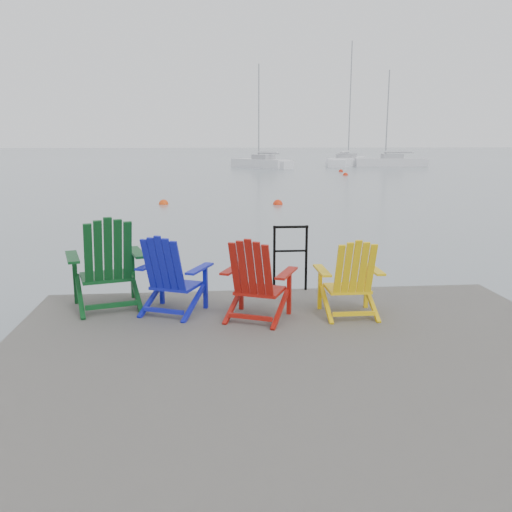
{
  "coord_description": "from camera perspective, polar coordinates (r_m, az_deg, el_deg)",
  "views": [
    {
      "loc": [
        -0.88,
        -4.68,
        2.52
      ],
      "look_at": [
        -0.16,
        3.1,
        0.85
      ],
      "focal_mm": 38.0,
      "sensor_mm": 36.0,
      "label": 1
    }
  ],
  "objects": [
    {
      "name": "dock",
      "position": [
        5.23,
        4.99,
        -12.5
      ],
      "size": [
        6.0,
        5.0,
        1.4
      ],
      "color": "#2D2A28",
      "rests_on": "ground"
    },
    {
      "name": "buoy_c",
      "position": [
        41.23,
        9.4,
        8.38
      ],
      "size": [
        0.39,
        0.39,
        0.39
      ],
      "primitive_type": "sphere",
      "color": "red",
      "rests_on": "ground"
    },
    {
      "name": "buoy_b",
      "position": [
        22.32,
        -9.69,
        5.4
      ],
      "size": [
        0.39,
        0.39,
        0.39
      ],
      "primitive_type": "sphere",
      "color": "#EC450D",
      "rests_on": "ground"
    },
    {
      "name": "sailboat_mid",
      "position": [
        58.51,
        9.57,
        9.76
      ],
      "size": [
        6.23,
        9.44,
        12.74
      ],
      "rotation": [
        0.0,
        0.0,
        -0.45
      ],
      "color": "white",
      "rests_on": "ground"
    },
    {
      "name": "sailboat_far",
      "position": [
        56.69,
        13.8,
        9.51
      ],
      "size": [
        6.87,
        2.21,
        9.55
      ],
      "rotation": [
        0.0,
        0.0,
        1.5
      ],
      "color": "silver",
      "rests_on": "ground"
    },
    {
      "name": "handrail",
      "position": [
        7.37,
        3.64,
        0.47
      ],
      "size": [
        0.48,
        0.04,
        0.9
      ],
      "color": "black",
      "rests_on": "dock"
    },
    {
      "name": "chair_green",
      "position": [
        6.77,
        -15.43,
        -0.72
      ],
      "size": [
        1.06,
        1.0,
        1.13
      ],
      "rotation": [
        0.0,
        0.0,
        0.28
      ],
      "color": "#0B3E18",
      "rests_on": "dock"
    },
    {
      "name": "buoy_d",
      "position": [
        46.14,
        8.93,
        8.77
      ],
      "size": [
        0.38,
        0.38,
        0.38
      ],
      "primitive_type": "sphere",
      "color": "red",
      "rests_on": "ground"
    },
    {
      "name": "buoy_a",
      "position": [
        21.94,
        2.31,
        5.44
      ],
      "size": [
        0.4,
        0.4,
        0.4
      ],
      "primitive_type": "sphere",
      "color": "red",
      "rests_on": "ground"
    },
    {
      "name": "sailboat_near",
      "position": [
        52.54,
        0.55,
        9.68
      ],
      "size": [
        5.39,
        6.8,
        9.81
      ],
      "rotation": [
        0.0,
        0.0,
        0.59
      ],
      "color": "silver",
      "rests_on": "ground"
    },
    {
      "name": "ground",
      "position": [
        5.38,
        4.92,
        -15.86
      ],
      "size": [
        400.0,
        400.0,
        0.0
      ],
      "primitive_type": "plane",
      "color": "gray",
      "rests_on": "ground"
    },
    {
      "name": "chair_blue",
      "position": [
        6.44,
        -8.94,
        -1.89
      ],
      "size": [
        0.93,
        0.89,
        0.95
      ],
      "rotation": [
        0.0,
        0.0,
        -0.42
      ],
      "color": "#1016A6",
      "rests_on": "dock"
    },
    {
      "name": "chair_red",
      "position": [
        6.14,
        0.05,
        -2.41
      ],
      "size": [
        0.93,
        0.89,
        0.96
      ],
      "rotation": [
        0.0,
        0.0,
        -0.42
      ],
      "color": "#98120B",
      "rests_on": "dock"
    },
    {
      "name": "chair_yellow",
      "position": [
        6.37,
        9.91,
        -2.24
      ],
      "size": [
        0.73,
        0.68,
        0.92
      ],
      "rotation": [
        0.0,
        0.0,
        0.0
      ],
      "color": "yellow",
      "rests_on": "dock"
    }
  ]
}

